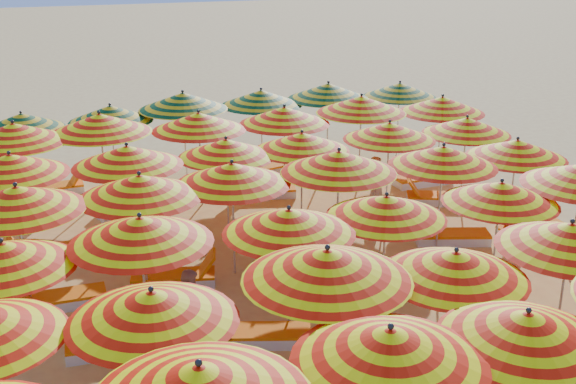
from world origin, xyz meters
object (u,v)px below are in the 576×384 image
Objects in this scene: umbrella_15 at (386,207)px; lounger_18 at (437,198)px; umbrella_20 at (232,174)px; umbrella_31 at (100,123)px; umbrella_26 at (226,148)px; umbrella_30 at (14,133)px; lounger_14 at (450,236)px; umbrella_10 at (570,236)px; lounger_10 at (260,335)px; umbrella_3 at (527,328)px; umbrella_7 at (152,306)px; umbrella_12 at (3,255)px; umbrella_2 at (390,346)px; beachgoer_b at (191,304)px; umbrella_16 at (501,193)px; umbrella_32 at (199,122)px; umbrella_28 at (389,131)px; lounger_21 at (262,191)px; umbrella_34 at (361,105)px; lounger_9 at (113,343)px; lounger_24 at (283,166)px; beachgoer_a at (377,187)px; lounger_19 at (4,222)px; lounger_7 at (477,374)px; lounger_12 at (176,278)px; umbrella_37 at (110,114)px; lounger_20 at (128,208)px; umbrella_29 at (467,126)px; umbrella_23 at (517,149)px; umbrella_18 at (17,198)px; umbrella_38 at (183,101)px; umbrella_14 at (289,221)px; umbrella_41 at (400,90)px; lounger_13 at (313,256)px; umbrella_8 at (327,265)px; umbrella_33 at (284,115)px; lounger_23 at (53,189)px; umbrella_25 at (127,156)px; lounger_15 at (531,231)px; umbrella_21 at (339,162)px; umbrella_13 at (140,230)px; umbrella_40 at (328,91)px; umbrella_24 at (10,165)px.

umbrella_15 reaches higher than lounger_18.
umbrella_20 is 1.10× the size of umbrella_31.
umbrella_26 is 0.76× the size of umbrella_30.
lounger_14 is (4.80, -2.16, -1.97)m from umbrella_26.
umbrella_20 reaches higher than umbrella_26.
lounger_10 is (-4.72, 1.91, -2.07)m from umbrella_10.
umbrella_7 is (-4.46, 1.94, 0.04)m from umbrella_3.
umbrella_12 is at bearing -105.99° from umbrella_31.
umbrella_2 reaches higher than beachgoer_b.
lounger_10 is at bearing -174.78° from umbrella_16.
umbrella_32 is at bearing 7.04° from beachgoer_b.
umbrella_28 is 7.24m from lounger_10.
umbrella_34 is at bearing -166.41° from lounger_21.
lounger_9 is (1.57, -6.46, -2.21)m from umbrella_30.
beachgoer_a is (1.17, -4.23, 0.64)m from lounger_24.
lounger_19 is at bearing -178.22° from umbrella_34.
lounger_7 is at bearing -52.36° from umbrella_30.
lounger_12 is at bearing 103.04° from umbrella_2.
lounger_20 is (0.11, -2.12, -2.00)m from umbrella_37.
umbrella_29 reaches higher than lounger_9.
umbrella_18 is at bearing -178.35° from umbrella_23.
umbrella_12 is 1.64× the size of lounger_12.
lounger_21 is (-2.72, 2.09, -2.01)m from umbrella_28.
umbrella_23 is at bearing 12.45° from umbrella_12.
umbrella_7 reaches higher than lounger_21.
umbrella_34 is (4.59, 0.19, 0.07)m from umbrella_32.
umbrella_38 is at bearing 93.64° from umbrella_26.
umbrella_14 is at bearing -130.80° from umbrella_28.
umbrella_26 is 1.38× the size of lounger_9.
umbrella_12 is at bearing 177.98° from umbrella_14.
umbrella_18 is 8.79m from beachgoer_a.
umbrella_3 is at bearing -34.23° from umbrella_12.
umbrella_12 is at bearing -178.94° from umbrella_15.
umbrella_41 is (6.63, 4.50, 0.03)m from umbrella_26.
umbrella_30 is at bearing -172.72° from umbrella_31.
umbrella_20 reaches higher than lounger_13.
umbrella_33 is (2.17, 8.95, -0.09)m from umbrella_8.
lounger_18 and lounger_23 have the same top height.
umbrella_25 reaches higher than lounger_9.
umbrella_25 is 8.56m from lounger_7.
umbrella_31 reaches higher than umbrella_38.
umbrella_21 is at bearing -1.18° from lounger_15.
umbrella_20 reaches higher than lounger_12.
lounger_10 is at bearing -11.90° from umbrella_13.
lounger_19 is at bearing 148.98° from umbrella_21.
umbrella_34 reaches higher than lounger_20.
umbrella_30 reaches higher than umbrella_40.
umbrella_15 is 1.40× the size of lounger_15.
umbrella_30 is 1.75× the size of lounger_18.
umbrella_24 is at bearing 24.05° from lounger_18.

